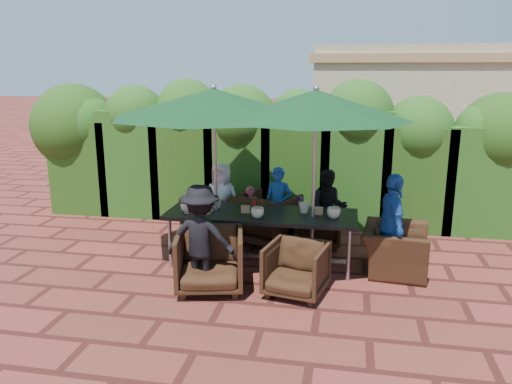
% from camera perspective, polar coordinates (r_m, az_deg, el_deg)
% --- Properties ---
extents(ground, '(80.00, 80.00, 0.00)m').
position_cam_1_polar(ground, '(7.01, -1.52, -8.41)').
color(ground, maroon).
rests_on(ground, ground).
extents(dining_table, '(2.59, 0.90, 0.75)m').
position_cam_1_polar(dining_table, '(6.84, 0.59, -2.96)').
color(dining_table, black).
rests_on(dining_table, ground).
extents(umbrella_left, '(2.79, 2.79, 2.46)m').
position_cam_1_polar(umbrella_left, '(6.76, -4.83, 10.06)').
color(umbrella_left, gray).
rests_on(umbrella_left, ground).
extents(umbrella_right, '(2.42, 2.42, 2.46)m').
position_cam_1_polar(umbrella_right, '(6.41, 6.85, 9.79)').
color(umbrella_right, gray).
rests_on(umbrella_right, ground).
extents(chair_far_left, '(0.92, 0.88, 0.81)m').
position_cam_1_polar(chair_far_left, '(8.04, -4.89, -2.45)').
color(chair_far_left, black).
rests_on(chair_far_left, ground).
extents(chair_far_mid, '(1.08, 1.05, 0.86)m').
position_cam_1_polar(chair_far_mid, '(7.77, 1.26, -2.78)').
color(chair_far_mid, black).
rests_on(chair_far_mid, ground).
extents(chair_far_right, '(0.68, 0.64, 0.70)m').
position_cam_1_polar(chair_far_right, '(7.77, 7.21, -3.53)').
color(chair_far_right, black).
rests_on(chair_far_right, ground).
extents(chair_near_left, '(0.95, 0.91, 0.83)m').
position_cam_1_polar(chair_near_left, '(6.19, -5.29, -7.44)').
color(chair_near_left, black).
rests_on(chair_near_left, ground).
extents(chair_near_right, '(0.80, 0.77, 0.71)m').
position_cam_1_polar(chair_near_right, '(6.07, 4.62, -8.50)').
color(chair_near_right, black).
rests_on(chair_near_right, ground).
extents(chair_end_right, '(0.71, 1.01, 0.83)m').
position_cam_1_polar(chair_end_right, '(6.94, 15.67, -5.52)').
color(chair_end_right, black).
rests_on(chair_end_right, ground).
extents(adult_far_left, '(0.65, 0.44, 1.22)m').
position_cam_1_polar(adult_far_left, '(8.01, -3.94, -0.97)').
color(adult_far_left, white).
rests_on(adult_far_left, ground).
extents(adult_far_mid, '(0.46, 0.39, 1.19)m').
position_cam_1_polar(adult_far_mid, '(7.80, 2.55, -1.48)').
color(adult_far_mid, '#1F55AC').
rests_on(adult_far_mid, ground).
extents(adult_far_right, '(0.58, 0.37, 1.18)m').
position_cam_1_polar(adult_far_right, '(7.72, 8.29, -1.79)').
color(adult_far_right, black).
rests_on(adult_far_right, ground).
extents(adult_near_left, '(0.85, 0.40, 1.33)m').
position_cam_1_polar(adult_near_left, '(6.10, -6.33, -5.28)').
color(adult_near_left, black).
rests_on(adult_near_left, ground).
extents(adult_end_right, '(0.55, 0.86, 1.36)m').
position_cam_1_polar(adult_end_right, '(6.75, 15.29, -3.65)').
color(adult_end_right, '#1F55AC').
rests_on(adult_end_right, ground).
extents(child_left, '(0.32, 0.26, 0.87)m').
position_cam_1_polar(child_left, '(7.91, -0.64, -2.44)').
color(child_left, '#DF4E66').
rests_on(child_left, ground).
extents(child_right, '(0.34, 0.31, 0.76)m').
position_cam_1_polar(child_right, '(7.85, 4.83, -3.02)').
color(child_right, '#8555B9').
rests_on(child_right, ground).
extents(pedestrian_a, '(1.64, 1.02, 1.65)m').
position_cam_1_polar(pedestrian_a, '(10.59, 11.19, 3.65)').
color(pedestrian_a, '#2C8223').
rests_on(pedestrian_a, ground).
extents(pedestrian_b, '(0.91, 0.81, 1.62)m').
position_cam_1_polar(pedestrian_b, '(10.81, 16.72, 3.46)').
color(pedestrian_b, '#DF4E66').
rests_on(pedestrian_b, ground).
extents(pedestrian_c, '(1.16, 0.99, 1.67)m').
position_cam_1_polar(pedestrian_c, '(10.93, 21.33, 3.32)').
color(pedestrian_c, gray).
rests_on(pedestrian_c, ground).
extents(cup_a, '(0.15, 0.15, 0.12)m').
position_cam_1_polar(cup_a, '(6.93, -8.00, -1.73)').
color(cup_a, beige).
rests_on(cup_a, dining_table).
extents(cup_b, '(0.15, 0.15, 0.14)m').
position_cam_1_polar(cup_b, '(7.07, -4.49, -1.23)').
color(cup_b, beige).
rests_on(cup_b, dining_table).
extents(cup_c, '(0.18, 0.18, 0.14)m').
position_cam_1_polar(cup_c, '(6.57, 0.17, -2.36)').
color(cup_c, beige).
rests_on(cup_c, dining_table).
extents(cup_d, '(0.15, 0.15, 0.14)m').
position_cam_1_polar(cup_d, '(6.83, 5.53, -1.79)').
color(cup_d, beige).
rests_on(cup_d, dining_table).
extents(cup_e, '(0.18, 0.18, 0.14)m').
position_cam_1_polar(cup_e, '(6.64, 8.87, -2.35)').
color(cup_e, beige).
rests_on(cup_e, dining_table).
extents(ketchup_bottle, '(0.04, 0.04, 0.17)m').
position_cam_1_polar(ketchup_bottle, '(6.82, -0.20, -1.63)').
color(ketchup_bottle, '#B20C0A').
rests_on(ketchup_bottle, dining_table).
extents(sauce_bottle, '(0.04, 0.04, 0.17)m').
position_cam_1_polar(sauce_bottle, '(6.88, 0.67, -1.49)').
color(sauce_bottle, '#4C230C').
rests_on(sauce_bottle, dining_table).
extents(serving_tray, '(0.35, 0.25, 0.02)m').
position_cam_1_polar(serving_tray, '(6.90, -6.50, -2.20)').
color(serving_tray, '#9E764C').
rests_on(serving_tray, dining_table).
extents(number_block_left, '(0.12, 0.06, 0.10)m').
position_cam_1_polar(number_block_left, '(6.81, -1.20, -1.97)').
color(number_block_left, tan).
rests_on(number_block_left, dining_table).
extents(number_block_right, '(0.12, 0.06, 0.10)m').
position_cam_1_polar(number_block_right, '(6.78, 7.15, -2.15)').
color(number_block_right, tan).
rests_on(number_block_right, dining_table).
extents(hedge_wall, '(9.10, 1.60, 2.50)m').
position_cam_1_polar(hedge_wall, '(8.90, 0.20, 5.41)').
color(hedge_wall, '#1D3B10').
rests_on(hedge_wall, ground).
extents(building, '(6.20, 3.08, 3.20)m').
position_cam_1_polar(building, '(13.54, 19.88, 8.61)').
color(building, beige).
rests_on(building, ground).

